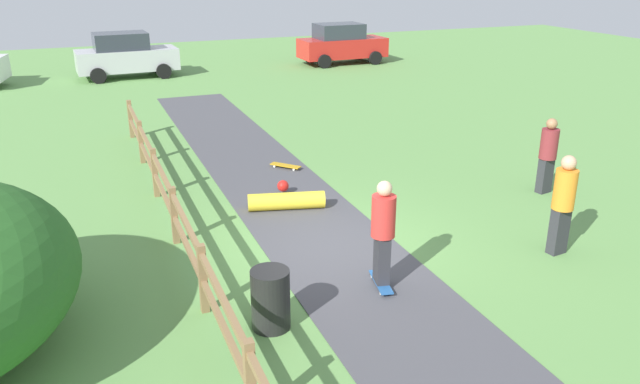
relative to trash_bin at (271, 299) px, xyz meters
The scene contains 11 objects.
ground_plane 2.77m from the trash_bin, 48.73° to the left, with size 60.00×60.00×0.00m, color #60934C.
asphalt_path 2.76m from the trash_bin, 48.73° to the left, with size 2.40×28.00×0.02m, color #47474C.
wooden_fence 2.21m from the trash_bin, 111.31° to the left, with size 0.12×18.12×1.10m.
trash_bin is the anchor object (origin of this frame).
skater_riding 2.12m from the trash_bin, 12.70° to the left, with size 0.45×0.82×1.80m.
skater_fallen 4.48m from the trash_bin, 68.54° to the left, with size 1.64×1.39×0.36m.
skateboard_loose 7.09m from the trash_bin, 69.71° to the left, with size 0.68×0.73×0.08m.
bystander_maroon 7.93m from the trash_bin, 21.95° to the left, with size 0.44×0.44×1.71m.
bystander_orange 5.52m from the trash_bin, ahead, with size 0.43×0.43×1.83m.
parked_car_silver 20.96m from the trash_bin, 89.91° to the left, with size 4.27×2.15×1.92m.
parked_car_red 23.30m from the trash_bin, 64.10° to the left, with size 4.24×2.09×1.92m.
Camera 1 is at (-3.99, -9.49, 5.02)m, focal length 35.07 mm.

